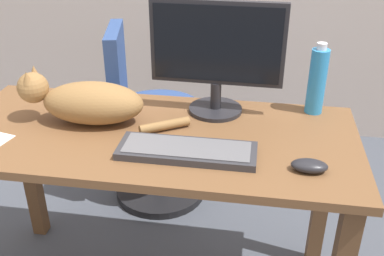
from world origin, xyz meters
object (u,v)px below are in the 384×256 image
object	(u,v)px
monitor	(217,54)
keyboard	(187,151)
cat	(87,101)
computer_mouse	(309,166)
office_chair	(148,129)
water_bottle	(317,81)

from	to	relation	value
monitor	keyboard	xyz separation A→B (m)	(-0.05, -0.32, -0.21)
monitor	keyboard	world-z (taller)	monitor
monitor	cat	world-z (taller)	monitor
computer_mouse	office_chair	bearing A→B (deg)	131.50
cat	water_bottle	world-z (taller)	water_bottle
monitor	water_bottle	xyz separation A→B (m)	(0.36, 0.05, -0.10)
cat	water_bottle	size ratio (longest dim) A/B	2.29
monitor	cat	bearing A→B (deg)	-160.24
office_chair	water_bottle	distance (m)	0.97
computer_mouse	water_bottle	size ratio (longest dim) A/B	0.41
cat	water_bottle	bearing A→B (deg)	14.78
keyboard	cat	distance (m)	0.43
monitor	computer_mouse	distance (m)	0.53
office_chair	computer_mouse	xyz separation A→B (m)	(0.71, -0.80, 0.36)
office_chair	cat	distance (m)	0.74
cat	computer_mouse	bearing A→B (deg)	-14.76
keyboard	water_bottle	size ratio (longest dim) A/B	1.64
computer_mouse	water_bottle	world-z (taller)	water_bottle
keyboard	monitor	bearing A→B (deg)	80.65
water_bottle	monitor	bearing A→B (deg)	-171.55
keyboard	office_chair	bearing A→B (deg)	113.55
computer_mouse	water_bottle	bearing A→B (deg)	84.24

